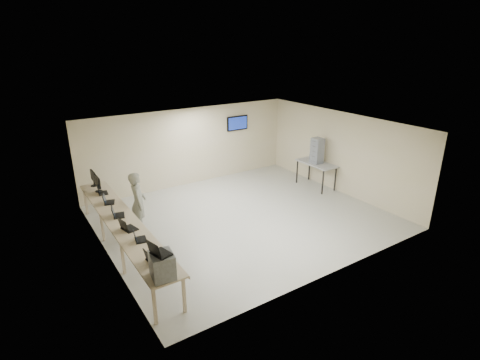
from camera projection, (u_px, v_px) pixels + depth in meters
room at (244, 173)px, 10.89m from camera, size 8.01×7.01×2.81m
workbench at (123, 223)px, 9.20m from camera, size 0.76×6.00×0.90m
equipment_box at (162, 265)px, 6.90m from camera, size 0.47×0.52×0.49m
laptop_on_box at (158, 251)px, 6.76m from camera, size 0.39×0.43×0.29m
laptop_0 at (152, 259)px, 7.43m from camera, size 0.31×0.37×0.27m
laptop_1 at (138, 238)px, 8.21m from camera, size 0.33×0.37×0.26m
laptop_2 at (127, 227)px, 8.68m from camera, size 0.39×0.43×0.30m
laptop_3 at (116, 214)px, 9.34m from camera, size 0.38×0.42×0.28m
laptop_4 at (107, 201)px, 10.10m from camera, size 0.38×0.41×0.27m
laptop_5 at (101, 192)px, 10.71m from camera, size 0.32×0.37×0.27m
monitor_near at (98, 183)px, 10.81m from camera, size 0.21×0.46×0.46m
monitor_far at (93, 177)px, 11.22m from camera, size 0.21×0.48×0.47m
soldier at (138, 203)px, 10.22m from camera, size 0.58×0.73×1.74m
side_table at (316, 165)px, 13.41m from camera, size 0.71×1.52×0.91m
storage_bins at (317, 151)px, 13.22m from camera, size 0.34×0.38×0.91m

